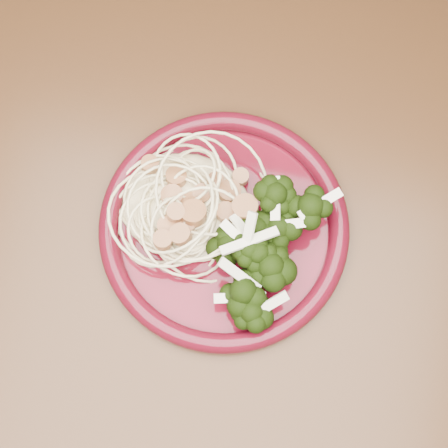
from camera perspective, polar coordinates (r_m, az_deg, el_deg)
dining_table at (r=0.73m, az=-1.38°, el=-3.36°), size 1.20×0.80×0.75m
dinner_plate at (r=0.62m, az=0.00°, el=-0.28°), size 0.32×0.32×0.02m
spaghetti_pile at (r=0.62m, az=-3.55°, el=1.94°), size 0.16×0.15×0.03m
scallop_cluster at (r=0.59m, az=-3.75°, el=3.04°), size 0.16×0.16×0.04m
broccoli_pile at (r=0.60m, az=4.50°, el=-2.18°), size 0.13×0.16×0.05m
onion_garnish at (r=0.57m, az=4.73°, el=-1.43°), size 0.09×0.11×0.05m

